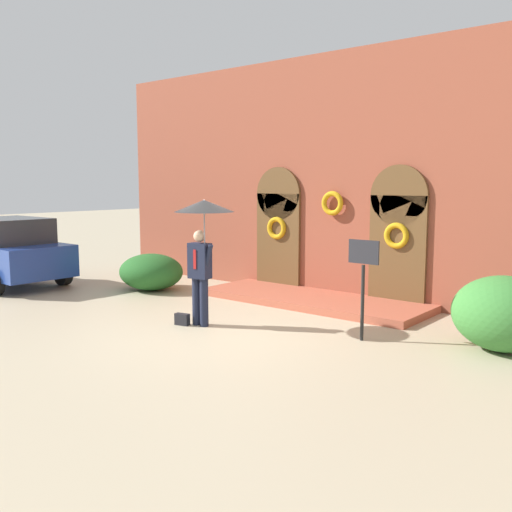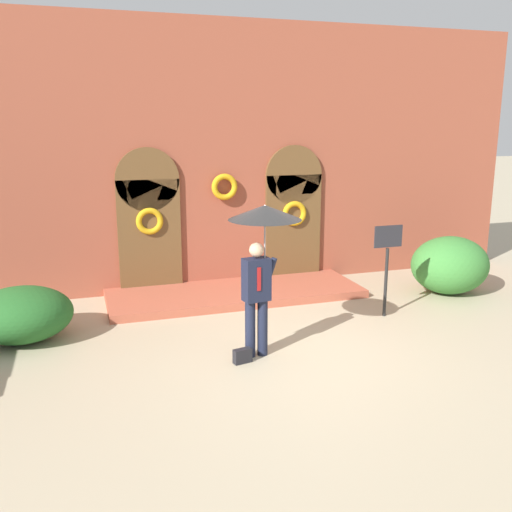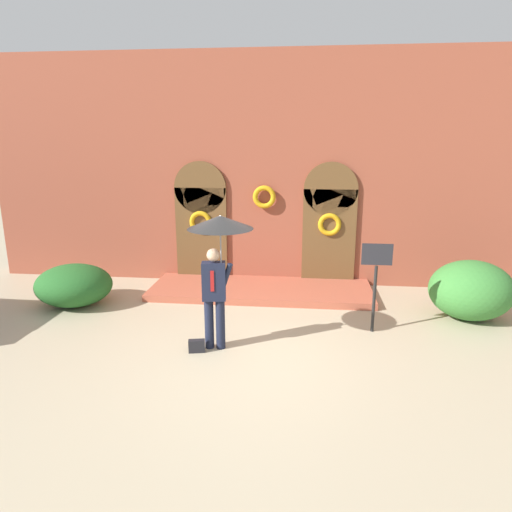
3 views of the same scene
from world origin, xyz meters
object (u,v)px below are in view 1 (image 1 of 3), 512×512
Objects in this scene: person_with_umbrella at (203,224)px; handbag at (182,319)px; shrub_right at (505,314)px; sign_post at (363,273)px; parked_car at (6,251)px; shrub_left at (151,272)px.

person_with_umbrella is 8.44× the size of handbag.
shrub_right is (5.18, 2.10, 0.50)m from handbag.
shrub_right is (4.80, 1.90, -1.31)m from person_with_umbrella.
sign_post is at bearing 20.30° from person_with_umbrella.
shrub_right is at bearing 9.67° from parked_car.
parked_car is at bearing 167.41° from handbag.
shrub_right reaches higher than shrub_left.
shrub_left is 4.03m from parked_car.
person_with_umbrella reaches higher than shrub_left.
sign_post is 9.95m from parked_car.
handbag is 6.79m from parked_car.
handbag is 0.07× the size of parked_car.
parked_car reaches higher than shrub_left.
person_with_umbrella is 1.85m from handbag.
person_with_umbrella is 1.42× the size of shrub_left.
person_with_umbrella is 1.43× the size of shrub_right.
person_with_umbrella is 1.37× the size of sign_post.
parked_car is (-3.52, -1.92, 0.43)m from shrub_left.
shrub_right is at bearing 21.61° from person_with_umbrella.
person_with_umbrella reaches higher than handbag.
sign_post is at bearing 6.63° from parked_car.
person_with_umbrella is at bearing 15.50° from handbag.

